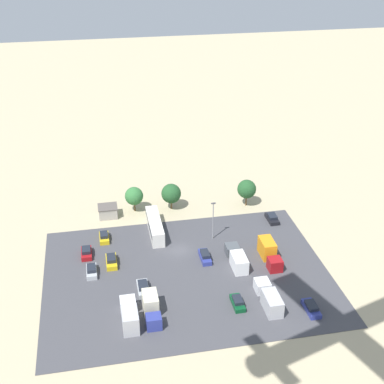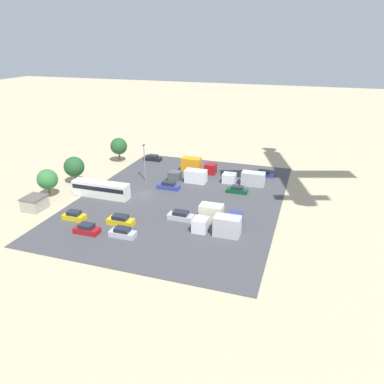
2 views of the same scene
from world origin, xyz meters
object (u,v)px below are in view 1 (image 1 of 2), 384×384
(parked_car_0, at_px, (111,261))
(parked_car_2, at_px, (86,253))
(parked_truck_3, at_px, (130,316))
(parked_truck_4, at_px, (269,298))
(parked_car_1, at_px, (104,237))
(parked_car_5, at_px, (92,271))
(parked_car_6, at_px, (205,256))
(parked_car_8, at_px, (272,218))
(parked_truck_1, at_px, (151,308))
(bus, at_px, (155,226))
(parked_car_4, at_px, (143,288))
(parked_truck_0, at_px, (237,259))
(parked_car_7, at_px, (311,308))
(parked_car_3, at_px, (238,302))
(parked_truck_2, at_px, (269,253))
(shed_building, at_px, (108,211))

(parked_car_0, relative_size, parked_car_2, 1.11)
(parked_truck_3, xyz_separation_m, parked_truck_4, (-23.43, -0.07, -0.17))
(parked_car_1, bearing_deg, parked_car_0, 96.18)
(parked_car_2, xyz_separation_m, parked_car_5, (-0.81, 6.08, -0.03))
(parked_car_6, relative_size, parked_car_8, 1.07)
(parked_car_2, distance_m, parked_truck_3, 21.62)
(parked_car_0, relative_size, parked_car_1, 1.15)
(parked_truck_1, bearing_deg, parked_truck_3, 18.45)
(bus, bearing_deg, parked_car_4, 76.23)
(parked_truck_0, bearing_deg, bus, 133.90)
(parked_car_2, relative_size, parked_truck_1, 0.58)
(parked_car_1, bearing_deg, parked_truck_0, 151.10)
(parked_car_0, distance_m, parked_car_7, 37.39)
(parked_car_6, xyz_separation_m, parked_truck_1, (11.98, 13.84, 0.83))
(parked_car_3, xyz_separation_m, parked_car_4, (15.18, -6.85, 0.06))
(parked_car_0, relative_size, parked_truck_3, 0.59)
(parked_truck_2, height_order, parked_truck_3, parked_truck_2)
(parked_car_7, xyz_separation_m, parked_truck_2, (2.24, -15.49, 0.96))
(parked_truck_3, distance_m, parked_truck_4, 23.43)
(parked_car_1, distance_m, parked_car_6, 21.26)
(parked_car_7, bearing_deg, parked_truck_4, 155.60)
(bus, relative_size, parked_truck_2, 1.45)
(bus, height_order, parked_car_6, bus)
(parked_truck_1, bearing_deg, parked_car_3, 178.73)
(parked_car_0, distance_m, parked_truck_1, 16.66)
(parked_car_2, height_order, parked_truck_1, parked_truck_1)
(parked_car_4, bearing_deg, parked_truck_3, 68.83)
(parked_car_6, height_order, parked_car_7, parked_car_6)
(parked_car_5, relative_size, parked_truck_4, 0.47)
(parked_car_1, relative_size, parked_car_3, 0.93)
(parked_car_2, height_order, parked_car_6, parked_car_2)
(parked_car_0, bearing_deg, parked_truck_4, 146.46)
(parked_car_6, height_order, parked_truck_2, parked_truck_2)
(shed_building, relative_size, bus, 0.35)
(parked_car_5, height_order, parked_truck_2, parked_truck_2)
(parked_car_7, relative_size, parked_truck_0, 0.55)
(parked_truck_1, bearing_deg, shed_building, -81.16)
(parked_car_1, distance_m, parked_car_3, 32.39)
(parked_car_5, distance_m, parked_car_7, 39.51)
(parked_truck_0, bearing_deg, shed_building, 135.14)
(parked_car_7, distance_m, parked_truck_3, 29.97)
(shed_building, distance_m, parked_truck_2, 36.65)
(shed_building, distance_m, parked_car_3, 39.31)
(parked_car_4, relative_size, parked_truck_4, 0.51)
(parked_car_1, bearing_deg, parked_car_3, 130.55)
(parked_car_8, relative_size, parked_truck_0, 0.52)
(parked_truck_0, bearing_deg, parked_car_2, 163.16)
(parked_truck_0, bearing_deg, parked_car_1, 151.10)
(parked_car_1, bearing_deg, parked_truck_2, 157.13)
(parked_truck_1, xyz_separation_m, parked_truck_3, (3.66, 1.22, 0.01))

